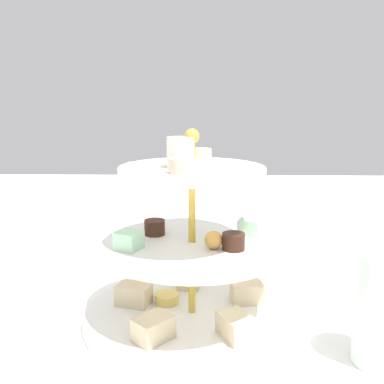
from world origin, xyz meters
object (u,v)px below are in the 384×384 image
object	(u,v)px
water_glass_tall_right	(384,311)
teacup_with_saucer	(207,243)
tiered_serving_stand	(192,263)
butter_knife_right	(321,269)
water_glass_short_left	(139,245)

from	to	relation	value
water_glass_tall_right	teacup_with_saucer	world-z (taller)	water_glass_tall_right
tiered_serving_stand	butter_knife_right	xyz separation A→B (m)	(-0.23, -0.19, -0.08)
tiered_serving_stand	butter_knife_right	world-z (taller)	tiered_serving_stand
tiered_serving_stand	water_glass_short_left	xyz separation A→B (m)	(0.11, -0.22, -0.05)
water_glass_tall_right	water_glass_short_left	distance (m)	0.47
water_glass_tall_right	butter_knife_right	bearing A→B (deg)	-91.32
butter_knife_right	water_glass_tall_right	bearing A→B (deg)	149.53
butter_knife_right	teacup_with_saucer	bearing A→B (deg)	41.43
butter_knife_right	tiered_serving_stand	bearing A→B (deg)	99.47
water_glass_tall_right	water_glass_short_left	xyz separation A→B (m)	(0.33, -0.33, -0.03)
tiered_serving_stand	butter_knife_right	distance (m)	0.31
tiered_serving_stand	water_glass_short_left	size ratio (longest dim) A/B	4.69
water_glass_short_left	tiered_serving_stand	bearing A→B (deg)	115.43
tiered_serving_stand	butter_knife_right	size ratio (longest dim) A/B	1.81
tiered_serving_stand	water_glass_short_left	bearing A→B (deg)	-64.57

